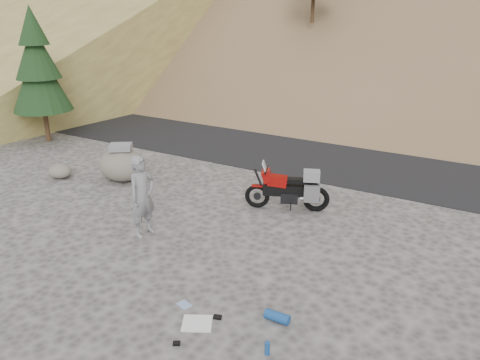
{
  "coord_description": "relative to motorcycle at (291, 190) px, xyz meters",
  "views": [
    {
      "loc": [
        4.3,
        -7.11,
        5.19
      ],
      "look_at": [
        -1.08,
        2.3,
        1.0
      ],
      "focal_mm": 35.0,
      "sensor_mm": 36.0,
      "label": 1
    }
  ],
  "objects": [
    {
      "name": "small_rock",
      "position": [
        -7.18,
        -1.39,
        -0.35
      ],
      "size": [
        0.92,
        0.88,
        0.43
      ],
      "rotation": [
        0.0,
        0.0,
        -0.39
      ],
      "color": "#605A52",
      "rests_on": "ground"
    },
    {
      "name": "gear_blue_cloth",
      "position": [
        0.03,
        -4.78,
        -0.56
      ],
      "size": [
        0.31,
        0.26,
        0.01
      ],
      "primitive_type": "cube",
      "rotation": [
        0.0,
        0.0,
        -0.33
      ],
      "color": "#8198C7",
      "rests_on": "ground"
    },
    {
      "name": "gear_glove_a",
      "position": [
        0.76,
        -4.79,
        -0.54
      ],
      "size": [
        0.17,
        0.14,
        0.04
      ],
      "primitive_type": "cube",
      "rotation": [
        0.0,
        0.0,
        0.34
      ],
      "color": "black",
      "rests_on": "ground"
    },
    {
      "name": "gear_glove_b",
      "position": [
        0.54,
        -5.69,
        -0.54
      ],
      "size": [
        0.15,
        0.14,
        0.04
      ],
      "primitive_type": "cube",
      "rotation": [
        0.0,
        0.0,
        0.54
      ],
      "color": "black",
      "rests_on": "ground"
    },
    {
      "name": "gear_white_cloth",
      "position": [
        0.54,
        -5.1,
        -0.56
      ],
      "size": [
        0.66,
        0.64,
        0.02
      ],
      "primitive_type": "cube",
      "rotation": [
        0.0,
        0.0,
        0.49
      ],
      "color": "white",
      "rests_on": "ground"
    },
    {
      "name": "man",
      "position": [
        -2.41,
        -2.99,
        -0.56
      ],
      "size": [
        0.55,
        0.76,
        1.94
      ],
      "primitive_type": "imported",
      "rotation": [
        0.0,
        0.0,
        1.45
      ],
      "color": "gray",
      "rests_on": "ground"
    },
    {
      "name": "boulder",
      "position": [
        -5.35,
        -0.56,
        -0.06
      ],
      "size": [
        1.84,
        1.72,
        1.14
      ],
      "rotation": [
        0.0,
        0.0,
        0.37
      ],
      "color": "#605A52",
      "rests_on": "ground"
    },
    {
      "name": "conifer_verge",
      "position": [
        -10.86,
        1.17,
        2.33
      ],
      "size": [
        2.2,
        2.2,
        5.04
      ],
      "color": "#3A2415",
      "rests_on": "ground"
    },
    {
      "name": "gear_bottle",
      "position": [
        1.91,
        -5.16,
        -0.45
      ],
      "size": [
        0.11,
        0.11,
        0.23
      ],
      "primitive_type": "cylinder",
      "rotation": [
        0.0,
        0.0,
        0.41
      ],
      "color": "navy",
      "rests_on": "ground"
    },
    {
      "name": "motorcycle",
      "position": [
        0.0,
        0.0,
        0.0
      ],
      "size": [
        2.1,
        1.12,
        1.32
      ],
      "rotation": [
        0.0,
        0.0,
        0.39
      ],
      "color": "black",
      "rests_on": "ground"
    },
    {
      "name": "ground",
      "position": [
        0.14,
        -3.33,
        -0.56
      ],
      "size": [
        140.0,
        140.0,
        0.0
      ],
      "primitive_type": "plane",
      "color": "#44413E",
      "rests_on": "ground"
    },
    {
      "name": "gear_blue_mat",
      "position": [
        1.69,
        -4.35,
        -0.48
      ],
      "size": [
        0.44,
        0.18,
        0.18
      ],
      "primitive_type": "cylinder",
      "rotation": [
        0.0,
        1.57,
        0.01
      ],
      "color": "navy",
      "rests_on": "ground"
    },
    {
      "name": "road",
      "position": [
        0.14,
        5.67,
        -0.56
      ],
      "size": [
        120.0,
        7.0,
        0.05
      ],
      "primitive_type": "cube",
      "color": "black",
      "rests_on": "ground"
    }
  ]
}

